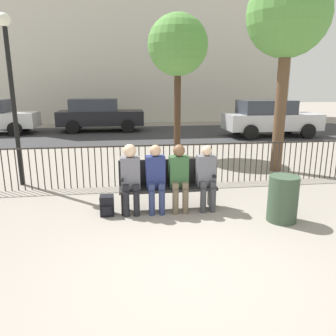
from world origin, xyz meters
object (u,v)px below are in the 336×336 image
(seated_person_0, at_px, (130,175))
(trash_bin, at_px, (283,199))
(seated_person_2, at_px, (179,174))
(tree_1, at_px, (288,18))
(backpack, at_px, (107,206))
(lamp_post, at_px, (10,76))
(seated_person_3, at_px, (206,175))
(tree_0, at_px, (178,46))
(parked_car_0, at_px, (270,118))
(parked_car_1, at_px, (99,114))
(park_bench, at_px, (167,183))
(seated_person_1, at_px, (156,175))

(seated_person_0, relative_size, trash_bin, 1.59)
(seated_person_2, relative_size, tree_1, 0.25)
(seated_person_2, bearing_deg, backpack, -177.47)
(seated_person_0, height_order, lamp_post, lamp_post)
(tree_1, bearing_deg, seated_person_3, -135.69)
(seated_person_2, height_order, tree_1, tree_1)
(tree_0, relative_size, parked_car_0, 1.04)
(tree_1, bearing_deg, trash_bin, -114.15)
(seated_person_2, height_order, parked_car_1, parked_car_1)
(park_bench, height_order, trash_bin, park_bench)
(tree_1, height_order, parked_car_0, tree_1)
(backpack, bearing_deg, tree_1, 30.50)
(tree_0, height_order, parked_car_0, tree_0)
(park_bench, height_order, backpack, park_bench)
(seated_person_2, distance_m, backpack, 1.40)
(seated_person_1, distance_m, tree_0, 5.70)
(park_bench, bearing_deg, backpack, -170.51)
(seated_person_0, relative_size, seated_person_3, 1.05)
(seated_person_1, bearing_deg, tree_1, 35.71)
(seated_person_3, height_order, tree_0, tree_0)
(seated_person_2, relative_size, tree_0, 0.28)
(seated_person_1, bearing_deg, parked_car_1, 98.56)
(tree_1, xyz_separation_m, lamp_post, (-6.46, -0.45, -1.40))
(seated_person_2, xyz_separation_m, trash_bin, (1.65, -0.72, -0.30))
(tree_0, bearing_deg, parked_car_0, 36.56)
(backpack, height_order, lamp_post, lamp_post)
(seated_person_0, xyz_separation_m, tree_1, (3.99, 2.55, 3.14))
(lamp_post, relative_size, parked_car_1, 0.88)
(seated_person_2, bearing_deg, parked_car_1, 100.65)
(park_bench, distance_m, seated_person_2, 0.30)
(tree_0, xyz_separation_m, parked_car_1, (-2.90, 6.44, -2.57))
(backpack, height_order, tree_1, tree_1)
(seated_person_2, height_order, backpack, seated_person_2)
(seated_person_0, xyz_separation_m, parked_car_1, (-1.25, 11.30, 0.13))
(seated_person_2, height_order, seated_person_3, seated_person_2)
(seated_person_3, relative_size, tree_1, 0.24)
(tree_0, relative_size, tree_1, 0.89)
(seated_person_0, distance_m, seated_person_2, 0.87)
(backpack, xyz_separation_m, tree_1, (4.42, 2.60, 3.67))
(seated_person_1, bearing_deg, trash_bin, -19.18)
(trash_bin, bearing_deg, backpack, 167.32)
(seated_person_3, bearing_deg, parked_car_0, 58.85)
(trash_bin, bearing_deg, parked_car_1, 107.45)
(tree_0, height_order, trash_bin, tree_0)
(seated_person_0, distance_m, lamp_post, 3.67)
(seated_person_1, bearing_deg, seated_person_0, 179.82)
(park_bench, relative_size, backpack, 4.96)
(seated_person_2, height_order, parked_car_0, parked_car_0)
(park_bench, height_order, tree_0, tree_0)
(lamp_post, xyz_separation_m, trash_bin, (4.99, -2.82, -2.05))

